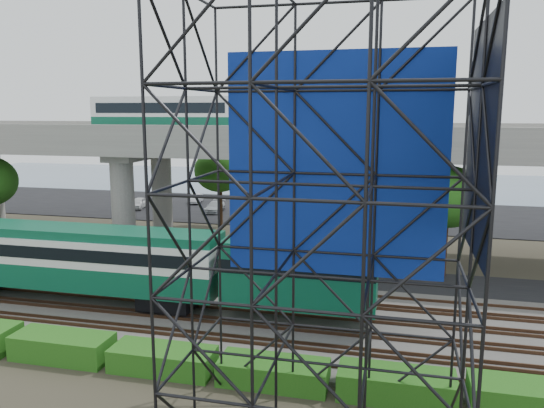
# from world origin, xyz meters

# --- Properties ---
(ground) EXTENTS (140.00, 140.00, 0.00)m
(ground) POSITION_xyz_m (0.00, 0.00, 0.00)
(ground) COLOR #474233
(ground) RESTS_ON ground
(ballast_bed) EXTENTS (90.00, 12.00, 0.20)m
(ballast_bed) POSITION_xyz_m (0.00, 2.00, 0.10)
(ballast_bed) COLOR slate
(ballast_bed) RESTS_ON ground
(service_road) EXTENTS (90.00, 5.00, 0.08)m
(service_road) POSITION_xyz_m (0.00, 10.50, 0.04)
(service_road) COLOR black
(service_road) RESTS_ON ground
(parking_lot) EXTENTS (90.00, 18.00, 0.08)m
(parking_lot) POSITION_xyz_m (0.00, 34.00, 0.04)
(parking_lot) COLOR black
(parking_lot) RESTS_ON ground
(harbor_water) EXTENTS (140.00, 40.00, 0.03)m
(harbor_water) POSITION_xyz_m (0.00, 56.00, 0.01)
(harbor_water) COLOR #496178
(harbor_water) RESTS_ON ground
(rail_tracks) EXTENTS (90.00, 9.52, 0.16)m
(rail_tracks) POSITION_xyz_m (0.00, 2.00, 0.28)
(rail_tracks) COLOR #472D1E
(rail_tracks) RESTS_ON ballast_bed
(commuter_train) EXTENTS (29.30, 3.06, 4.30)m
(commuter_train) POSITION_xyz_m (-5.95, 2.00, 2.88)
(commuter_train) COLOR black
(commuter_train) RESTS_ON rail_tracks
(overpass) EXTENTS (80.00, 12.00, 12.40)m
(overpass) POSITION_xyz_m (-0.57, 16.00, 8.21)
(overpass) COLOR #9E9B93
(overpass) RESTS_ON ground
(scaffold_tower) EXTENTS (9.36, 6.36, 15.00)m
(scaffold_tower) POSITION_xyz_m (8.47, -7.98, 7.47)
(scaffold_tower) COLOR black
(scaffold_tower) RESTS_ON ground
(hedge_strip) EXTENTS (34.60, 1.80, 1.20)m
(hedge_strip) POSITION_xyz_m (1.01, -4.30, 0.56)
(hedge_strip) COLOR #1B5513
(hedge_strip) RESTS_ON ground
(trees) EXTENTS (40.94, 16.94, 7.69)m
(trees) POSITION_xyz_m (-4.67, 16.17, 5.57)
(trees) COLOR #382314
(trees) RESTS_ON ground
(suv) EXTENTS (5.69, 4.01, 1.44)m
(suv) POSITION_xyz_m (-13.18, 10.60, 0.80)
(suv) COLOR black
(suv) RESTS_ON service_road
(parked_cars) EXTENTS (38.17, 9.29, 1.29)m
(parked_cars) POSITION_xyz_m (1.14, 33.56, 0.68)
(parked_cars) COLOR silver
(parked_cars) RESTS_ON parking_lot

